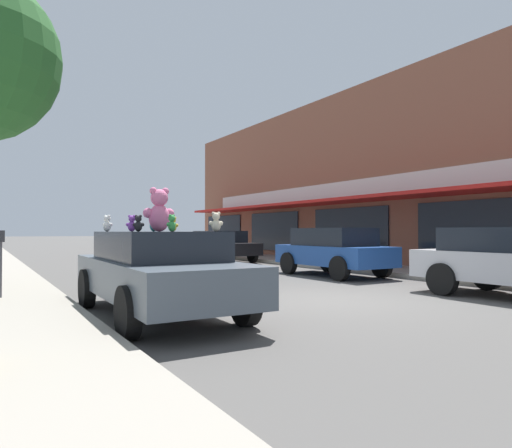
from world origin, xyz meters
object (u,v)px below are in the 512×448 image
(teddy_bear_yellow, at_px, (173,224))
(teddy_bear_cream, at_px, (216,222))
(parking_meter, at_px, (0,255))
(teddy_bear_giant, at_px, (159,210))
(teddy_bear_black, at_px, (138,224))
(teddy_bear_white, at_px, (107,224))
(plush_art_car, at_px, (158,270))
(parked_car_far_center, at_px, (333,250))
(parked_car_far_right, at_px, (220,245))
(teddy_bear_purple, at_px, (132,224))
(teddy_bear_green, at_px, (172,223))
(teddy_bear_teal, at_px, (154,222))

(teddy_bear_yellow, bearing_deg, teddy_bear_cream, 140.56)
(parking_meter, bearing_deg, teddy_bear_giant, -48.56)
(teddy_bear_black, xyz_separation_m, teddy_bear_white, (-0.17, 1.30, 0.02))
(parking_meter, bearing_deg, plush_art_car, -49.26)
(plush_art_car, height_order, parked_car_far_center, parked_car_far_center)
(plush_art_car, distance_m, parked_car_far_right, 13.59)
(parked_car_far_right, bearing_deg, teddy_bear_giant, -120.94)
(teddy_bear_cream, xyz_separation_m, teddy_bear_yellow, (-0.33, 1.02, -0.03))
(plush_art_car, relative_size, teddy_bear_cream, 14.78)
(teddy_bear_black, bearing_deg, teddy_bear_purple, -28.48)
(teddy_bear_giant, height_order, teddy_bear_green, teddy_bear_giant)
(teddy_bear_white, xyz_separation_m, teddy_bear_yellow, (0.93, -0.82, -0.02))
(parked_car_far_center, xyz_separation_m, parking_meter, (-9.20, -1.15, 0.15))
(teddy_bear_purple, bearing_deg, parked_car_far_center, -122.78)
(teddy_bear_giant, distance_m, parking_meter, 3.46)
(teddy_bear_giant, xyz_separation_m, parked_car_far_center, (6.97, 3.68, -0.94))
(teddy_bear_giant, xyz_separation_m, teddy_bear_teal, (0.13, 0.68, -0.18))
(teddy_bear_green, relative_size, teddy_bear_purple, 0.99)
(parked_car_far_right, xyz_separation_m, parking_meter, (-9.20, -9.10, 0.20))
(teddy_bear_white, relative_size, parked_car_far_right, 0.06)
(teddy_bear_teal, xyz_separation_m, teddy_bear_cream, (0.50, -1.55, -0.03))
(teddy_bear_black, xyz_separation_m, parked_car_far_right, (7.42, 11.95, -0.76))
(teddy_bear_yellow, relative_size, parked_car_far_center, 0.06)
(teddy_bear_teal, height_order, teddy_bear_green, teddy_bear_teal)
(teddy_bear_yellow, xyz_separation_m, parked_car_far_right, (6.66, 11.47, -0.76))
(teddy_bear_giant, bearing_deg, teddy_bear_teal, -100.41)
(teddy_bear_purple, relative_size, parking_meter, 0.21)
(plush_art_car, distance_m, teddy_bear_purple, 0.91)
(plush_art_car, distance_m, teddy_bear_white, 1.40)
(teddy_bear_white, bearing_deg, teddy_bear_green, 167.32)
(parking_meter, bearing_deg, teddy_bear_black, -58.01)
(teddy_bear_white, xyz_separation_m, parking_meter, (-1.61, 1.55, -0.58))
(teddy_bear_white, xyz_separation_m, teddy_bear_green, (0.55, -1.75, -0.02))
(teddy_bear_cream, relative_size, parking_meter, 0.25)
(parking_meter, bearing_deg, teddy_bear_yellow, -43.10)
(teddy_bear_white, height_order, teddy_bear_purple, teddy_bear_white)
(teddy_bear_cream, relative_size, teddy_bear_yellow, 1.23)
(teddy_bear_white, bearing_deg, plush_art_car, -179.58)
(teddy_bear_cream, relative_size, parked_car_far_right, 0.07)
(teddy_bear_giant, relative_size, teddy_bear_white, 2.48)
(teddy_bear_cream, bearing_deg, plush_art_car, -35.75)
(teddy_bear_white, bearing_deg, teddy_bear_black, 157.39)
(parked_car_far_right, bearing_deg, teddy_bear_cream, -116.91)
(teddy_bear_white, bearing_deg, teddy_bear_purple, 155.82)
(teddy_bear_black, height_order, teddy_bear_yellow, teddy_bear_black)
(plush_art_car, height_order, teddy_bear_cream, teddy_bear_cream)
(teddy_bear_green, relative_size, parked_car_far_right, 0.06)
(teddy_bear_white, bearing_deg, parked_car_far_right, -65.68)
(plush_art_car, bearing_deg, teddy_bear_green, -92.32)
(teddy_bear_teal, relative_size, parked_car_far_center, 0.09)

